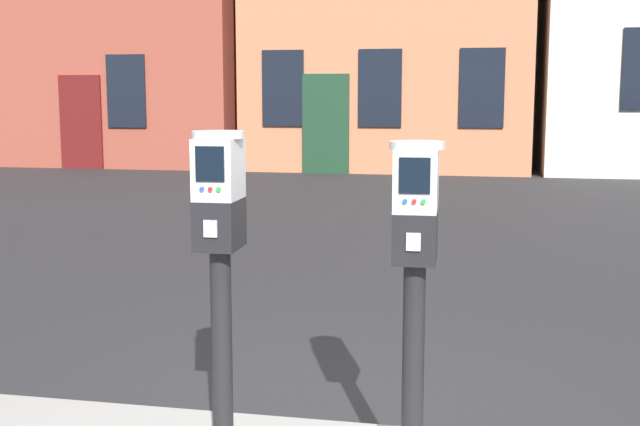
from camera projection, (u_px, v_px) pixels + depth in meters
parking_meter_near_kerb at (220, 234)px, 3.42m from camera, size 0.22×0.25×1.39m
parking_meter_twin_adjacent at (415, 247)px, 3.26m from camera, size 0.22×0.25×1.35m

